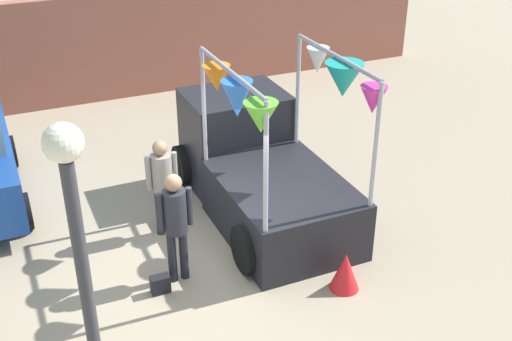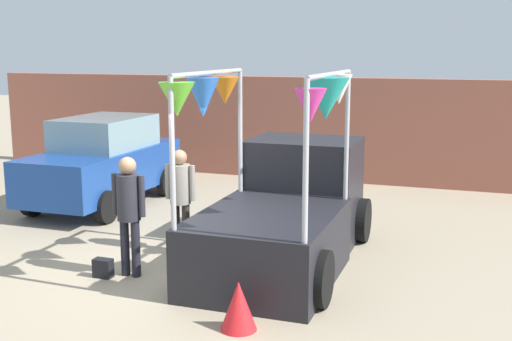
{
  "view_description": "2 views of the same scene",
  "coord_description": "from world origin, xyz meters",
  "px_view_note": "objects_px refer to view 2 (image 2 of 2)",
  "views": [
    {
      "loc": [
        -2.62,
        -7.71,
        5.99
      ],
      "look_at": [
        0.96,
        0.34,
        1.32
      ],
      "focal_mm": 45.0,
      "sensor_mm": 36.0,
      "label": 1
    },
    {
      "loc": [
        4.21,
        -8.02,
        3.3
      ],
      "look_at": [
        1.14,
        0.76,
        1.53
      ],
      "focal_mm": 45.0,
      "sensor_mm": 36.0,
      "label": 2
    }
  ],
  "objects_px": {
    "person_vendor": "(180,190)",
    "handbag": "(103,268)",
    "vendor_truck": "(288,206)",
    "parked_car": "(103,161)",
    "folded_kite_bundle_crimson": "(239,306)",
    "person_customer": "(129,204)"
  },
  "relations": [
    {
      "from": "vendor_truck",
      "to": "person_vendor",
      "type": "xyz_separation_m",
      "value": [
        -1.77,
        -0.2,
        0.17
      ]
    },
    {
      "from": "parked_car",
      "to": "folded_kite_bundle_crimson",
      "type": "distance_m",
      "value": 6.97
    },
    {
      "from": "vendor_truck",
      "to": "parked_car",
      "type": "bearing_deg",
      "value": 155.27
    },
    {
      "from": "vendor_truck",
      "to": "parked_car",
      "type": "relative_size",
      "value": 1.03
    },
    {
      "from": "parked_car",
      "to": "person_vendor",
      "type": "relative_size",
      "value": 2.35
    },
    {
      "from": "parked_car",
      "to": "person_customer",
      "type": "xyz_separation_m",
      "value": [
        2.77,
        -3.68,
        0.14
      ]
    },
    {
      "from": "person_vendor",
      "to": "handbag",
      "type": "xyz_separation_m",
      "value": [
        -0.54,
        -1.51,
        -0.89
      ]
    },
    {
      "from": "vendor_truck",
      "to": "folded_kite_bundle_crimson",
      "type": "relative_size",
      "value": 6.85
    },
    {
      "from": "person_customer",
      "to": "person_vendor",
      "type": "xyz_separation_m",
      "value": [
        0.19,
        1.31,
        -0.05
      ]
    },
    {
      "from": "person_customer",
      "to": "parked_car",
      "type": "bearing_deg",
      "value": 126.99
    },
    {
      "from": "handbag",
      "to": "folded_kite_bundle_crimson",
      "type": "height_order",
      "value": "folded_kite_bundle_crimson"
    },
    {
      "from": "handbag",
      "to": "folded_kite_bundle_crimson",
      "type": "bearing_deg",
      "value": -21.92
    },
    {
      "from": "vendor_truck",
      "to": "handbag",
      "type": "xyz_separation_m",
      "value": [
        -2.31,
        -1.7,
        -0.72
      ]
    },
    {
      "from": "person_customer",
      "to": "folded_kite_bundle_crimson",
      "type": "xyz_separation_m",
      "value": [
        2.16,
        -1.21,
        -0.78
      ]
    },
    {
      "from": "vendor_truck",
      "to": "parked_car",
      "type": "distance_m",
      "value": 5.21
    },
    {
      "from": "vendor_truck",
      "to": "parked_car",
      "type": "height_order",
      "value": "vendor_truck"
    },
    {
      "from": "vendor_truck",
      "to": "handbag",
      "type": "distance_m",
      "value": 2.96
    },
    {
      "from": "vendor_truck",
      "to": "folded_kite_bundle_crimson",
      "type": "distance_m",
      "value": 2.78
    },
    {
      "from": "parked_car",
      "to": "folded_kite_bundle_crimson",
      "type": "xyz_separation_m",
      "value": [
        4.93,
        -4.89,
        -0.64
      ]
    },
    {
      "from": "parked_car",
      "to": "folded_kite_bundle_crimson",
      "type": "height_order",
      "value": "parked_car"
    },
    {
      "from": "person_customer",
      "to": "handbag",
      "type": "height_order",
      "value": "person_customer"
    },
    {
      "from": "person_vendor",
      "to": "handbag",
      "type": "distance_m",
      "value": 1.83
    }
  ]
}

